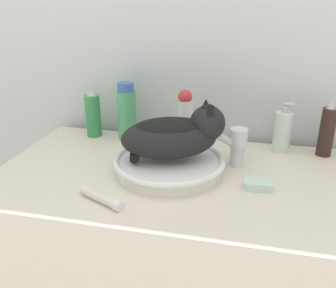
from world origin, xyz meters
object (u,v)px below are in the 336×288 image
faucet (235,144)px  spray_bottle_trigger (93,115)px  cat (175,134)px  lotion_bottle_white (185,117)px  mouthwash_bottle (127,112)px  cream_tube (102,198)px  soap_bar (258,185)px  soap_pump_bottle (282,131)px  hairspray_can_black (327,131)px

faucet → spray_bottle_trigger: 0.57m
cat → spray_bottle_trigger: bearing=128.0°
lotion_bottle_white → mouthwash_bottle: mouthwash_bottle is taller
cream_tube → soap_bar: (0.41, 0.17, -0.00)m
spray_bottle_trigger → lotion_bottle_white: size_ratio=0.91×
faucet → soap_pump_bottle: 0.22m
mouthwash_bottle → soap_bar: mouthwash_bottle is taller
faucet → hairspray_can_black: (0.30, 0.15, 0.01)m
hairspray_can_black → cream_tube: bearing=-143.7°
faucet → hairspray_can_black: size_ratio=0.74×
cat → hairspray_can_black: (0.48, 0.23, -0.04)m
spray_bottle_trigger → lotion_bottle_white: lotion_bottle_white is taller
soap_bar → hairspray_can_black: bearing=52.7°
spray_bottle_trigger → hairspray_can_black: (0.85, -0.00, 0.00)m
lotion_bottle_white → hairspray_can_black: size_ratio=1.07×
cream_tube → cat: bearing=56.5°
cream_tube → soap_bar: bearing=22.5°
cat → hairspray_can_black: cat is taller
lotion_bottle_white → mouthwash_bottle: bearing=180.0°
spray_bottle_trigger → lotion_bottle_white: (0.36, -0.00, 0.02)m
hairspray_can_black → soap_bar: (-0.22, -0.29, -0.08)m
spray_bottle_trigger → hairspray_can_black: hairspray_can_black is taller
mouthwash_bottle → cream_tube: (0.08, -0.46, -0.09)m
spray_bottle_trigger → soap_pump_bottle: spray_bottle_trigger is taller
mouthwash_bottle → lotion_bottle_white: bearing=0.0°
cream_tube → mouthwash_bottle: bearing=100.2°
cream_tube → lotion_bottle_white: bearing=73.2°
hairspray_can_black → cream_tube: 0.78m
cat → mouthwash_bottle: 0.33m
faucet → soap_pump_bottle: size_ratio=0.78×
faucet → lotion_bottle_white: size_ratio=0.69×
hairspray_can_black → cat: bearing=-154.1°
cat → faucet: bearing=3.3°
lotion_bottle_white → soap_pump_bottle: 0.35m
cat → spray_bottle_trigger: cat is taller
cat → mouthwash_bottle: (-0.23, 0.23, -0.02)m
spray_bottle_trigger → soap_bar: 0.70m
faucet → soap_bar: size_ratio=1.82×
lotion_bottle_white → faucet: bearing=-39.0°
hairspray_can_black → soap_bar: bearing=-127.3°
lotion_bottle_white → cream_tube: size_ratio=1.42×
cat → soap_bar: (0.25, -0.06, -0.11)m
spray_bottle_trigger → lotion_bottle_white: 0.36m
spray_bottle_trigger → lotion_bottle_white: bearing=-0.0°
lotion_bottle_white → mouthwash_bottle: size_ratio=0.93×
cat → faucet: (0.18, 0.08, -0.05)m
faucet → lotion_bottle_white: 0.25m
soap_bar → cream_tube: bearing=-157.5°
faucet → cat: bearing=-0.1°
hairspray_can_black → cream_tube: (-0.63, -0.46, -0.08)m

